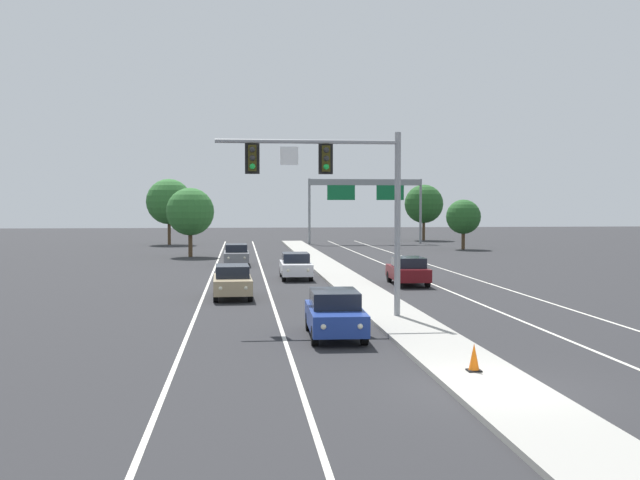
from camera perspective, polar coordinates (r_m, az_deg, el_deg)
ground_plane at (r=19.13m, az=13.13°, el=-11.04°), size 260.00×260.00×0.00m
median_island at (r=36.34m, az=3.74°, el=-4.33°), size 2.40×110.00×0.15m
lane_stripe_oncoming_center at (r=42.81m, az=-4.09°, el=-3.36°), size 0.14×100.00×0.01m
lane_stripe_receding_center at (r=44.14m, az=8.22°, el=-3.20°), size 0.14×100.00×0.01m
edge_stripe_left at (r=42.82m, az=-8.52°, el=-3.38°), size 0.14×100.00×0.01m
edge_stripe_right at (r=45.06m, az=12.29°, el=-3.11°), size 0.14×100.00×0.01m
overhead_signal_mast at (r=29.20m, az=1.51°, el=4.29°), size 7.22×0.44×7.20m
car_oncoming_blue at (r=25.71m, az=1.14°, el=-5.57°), size 1.92×4.51×1.58m
car_oncoming_tan at (r=36.62m, az=-6.67°, el=-3.11°), size 1.92×4.51×1.58m
car_oncoming_white at (r=45.65m, az=-1.86°, el=-1.95°), size 1.86×4.49×1.58m
car_oncoming_grey at (r=56.04m, az=-6.37°, el=-1.10°), size 1.85×4.48×1.58m
car_receding_darkred at (r=42.50m, az=6.70°, el=-2.31°), size 1.93×4.51×1.58m
traffic_cone_median_nose at (r=20.30m, az=11.63°, el=-8.75°), size 0.36×0.36×0.74m
highway_sign_gantry at (r=86.67m, az=3.48°, el=3.79°), size 13.28×0.42×7.50m
tree_far_left_c at (r=65.90m, az=-9.84°, el=2.13°), size 4.13×4.13×5.98m
tree_far_right_c at (r=95.88m, az=7.90°, el=2.73°), size 4.88×4.88×7.06m
tree_far_left_a at (r=86.44m, az=-11.41°, el=2.87°), size 5.14×5.14×7.44m
tree_far_right_b at (r=77.02m, az=10.85°, el=1.74°), size 3.49×3.49×5.04m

